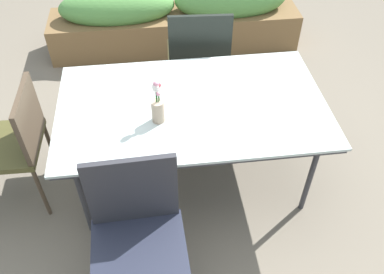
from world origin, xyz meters
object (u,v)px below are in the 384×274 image
at_px(dining_table, 192,108).
at_px(planter_box, 176,18).
at_px(chair_far_side, 198,54).
at_px(chair_end_left, 14,140).
at_px(chair_near_left, 137,234).
at_px(flower_vase, 158,106).

xyz_separation_m(dining_table, planter_box, (0.06, 1.80, -0.34)).
bearing_deg(chair_far_side, chair_end_left, -144.90).
xyz_separation_m(chair_near_left, chair_far_side, (0.53, 1.58, 0.02)).
height_order(dining_table, flower_vase, flower_vase).
distance_m(chair_near_left, flower_vase, 0.74).
xyz_separation_m(dining_table, chair_end_left, (-1.14, -0.00, -0.14)).
xyz_separation_m(chair_near_left, chair_end_left, (-0.76, 0.79, 0.00)).
height_order(chair_near_left, flower_vase, flower_vase).
distance_m(chair_near_left, chair_end_left, 1.09).
bearing_deg(dining_table, chair_near_left, -115.92).
bearing_deg(chair_near_left, chair_end_left, -47.71).
bearing_deg(chair_near_left, chair_far_side, -110.42).
distance_m(dining_table, flower_vase, 0.29).
relative_size(chair_far_side, chair_end_left, 1.08).
bearing_deg(chair_end_left, flower_vase, -96.45).
distance_m(chair_far_side, flower_vase, 1.02).
bearing_deg(planter_box, flower_vase, -98.27).
bearing_deg(dining_table, flower_vase, -149.57).
bearing_deg(chair_end_left, dining_table, -88.59).
bearing_deg(chair_near_left, flower_vase, -105.79).
height_order(chair_end_left, flower_vase, flower_vase).
bearing_deg(flower_vase, chair_end_left, 172.23).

